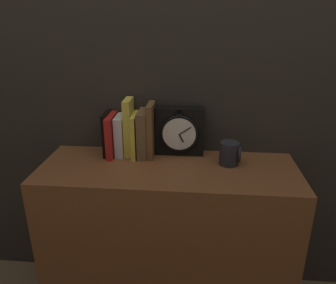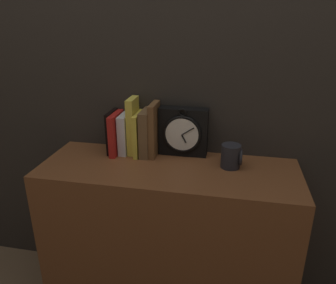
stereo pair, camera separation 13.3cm
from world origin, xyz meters
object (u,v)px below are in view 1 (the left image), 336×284
(book_slot1_red, at_px, (112,135))
(book_slot5_brown, at_px, (143,134))
(book_slot3_yellow, at_px, (129,127))
(book_slot0_black, at_px, (108,134))
(book_slot4_yellow, at_px, (135,135))
(book_slot2_white, at_px, (121,135))
(book_slot6_brown, at_px, (151,130))
(clock, at_px, (180,131))
(mug, at_px, (230,154))

(book_slot1_red, bearing_deg, book_slot5_brown, 2.76)
(book_slot3_yellow, bearing_deg, book_slot5_brown, -10.73)
(book_slot0_black, xyz_separation_m, book_slot4_yellow, (0.13, -0.01, 0.00))
(book_slot2_white, bearing_deg, book_slot4_yellow, -7.63)
(book_slot0_black, bearing_deg, book_slot3_yellow, 4.34)
(book_slot1_red, bearing_deg, book_slot6_brown, 3.14)
(book_slot4_yellow, bearing_deg, book_slot3_yellow, 155.07)
(clock, relative_size, book_slot4_yellow, 1.17)
(book_slot4_yellow, height_order, mug, book_slot4_yellow)
(book_slot1_red, distance_m, mug, 0.52)
(book_slot3_yellow, height_order, mug, book_slot3_yellow)
(book_slot2_white, bearing_deg, mug, -8.21)
(book_slot6_brown, distance_m, mug, 0.36)
(clock, bearing_deg, book_slot3_yellow, -175.19)
(book_slot5_brown, distance_m, mug, 0.39)
(book_slot1_red, relative_size, book_slot5_brown, 0.90)
(book_slot2_white, relative_size, book_slot4_yellow, 0.94)
(book_slot2_white, relative_size, mug, 1.81)
(book_slot1_red, relative_size, book_slot6_brown, 0.78)
(book_slot4_yellow, distance_m, book_slot5_brown, 0.04)
(clock, height_order, book_slot3_yellow, book_slot3_yellow)
(book_slot1_red, relative_size, book_slot2_white, 1.04)
(book_slot2_white, distance_m, book_slot5_brown, 0.10)
(book_slot0_black, height_order, book_slot3_yellow, book_slot3_yellow)
(book_slot2_white, bearing_deg, book_slot1_red, -158.59)
(book_slot4_yellow, distance_m, mug, 0.42)
(book_slot3_yellow, bearing_deg, book_slot4_yellow, -24.93)
(book_slot4_yellow, bearing_deg, book_slot1_red, -176.99)
(clock, distance_m, book_slot0_black, 0.32)
(book_slot0_black, distance_m, book_slot5_brown, 0.16)
(book_slot1_red, height_order, mug, book_slot1_red)
(book_slot0_black, distance_m, book_slot6_brown, 0.20)
(book_slot0_black, distance_m, book_slot1_red, 0.03)
(clock, relative_size, book_slot5_brown, 1.09)
(book_slot5_brown, bearing_deg, book_slot2_white, 175.75)
(book_slot1_red, bearing_deg, book_slot2_white, 21.41)
(book_slot1_red, bearing_deg, book_slot4_yellow, 3.01)
(book_slot1_red, xyz_separation_m, book_slot2_white, (0.04, 0.01, -0.00))
(book_slot5_brown, bearing_deg, book_slot6_brown, 4.73)
(book_slot4_yellow, distance_m, book_slot6_brown, 0.07)
(book_slot1_red, bearing_deg, book_slot0_black, 152.87)
(clock, distance_m, book_slot1_red, 0.30)
(book_slot0_black, relative_size, book_slot1_red, 1.03)
(book_slot0_black, bearing_deg, book_slot1_red, -27.13)
(book_slot5_brown, relative_size, book_slot6_brown, 0.86)
(clock, relative_size, book_slot0_black, 1.17)
(book_slot4_yellow, xyz_separation_m, mug, (0.41, -0.06, -0.05))
(book_slot1_red, relative_size, book_slot4_yellow, 0.97)
(book_slot1_red, xyz_separation_m, book_slot5_brown, (0.14, 0.01, 0.01))
(clock, distance_m, book_slot3_yellow, 0.23)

